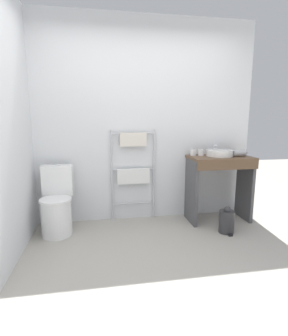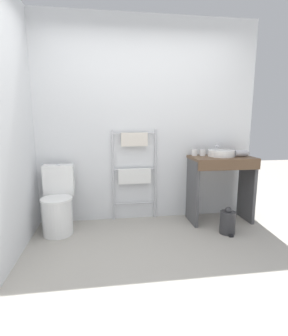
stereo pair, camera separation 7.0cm
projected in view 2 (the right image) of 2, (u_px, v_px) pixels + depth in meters
name	position (u px, v px, depth m)	size (l,w,h in m)	color
ground_plane	(170.00, 281.00, 2.23)	(12.00, 12.00, 0.00)	#A8A399
wall_back	(144.00, 122.00, 3.51)	(3.03, 0.12, 2.65)	silver
wall_side	(6.00, 123.00, 2.51)	(0.12, 2.22, 2.65)	silver
toilet	(58.00, 206.00, 3.15)	(0.36, 0.49, 0.82)	white
towel_radiator	(135.00, 165.00, 3.48)	(0.60, 0.06, 1.23)	silver
vanity_counter	(221.00, 179.00, 3.45)	(0.81, 0.48, 0.88)	brown
sink_basin	(221.00, 153.00, 3.44)	(0.34, 0.34, 0.08)	white
faucet	(216.00, 148.00, 3.58)	(0.02, 0.10, 0.14)	silver
cup_near_wall	(195.00, 152.00, 3.51)	(0.08, 0.08, 0.09)	white
cup_near_edge	(203.00, 153.00, 3.48)	(0.07, 0.07, 0.08)	white
hair_dryer	(241.00, 153.00, 3.42)	(0.22, 0.19, 0.09)	#B7B7BC
trash_bin	(228.00, 222.00, 3.14)	(0.18, 0.22, 0.33)	#333335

